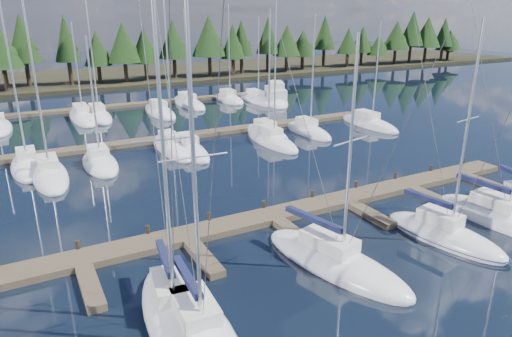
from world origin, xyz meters
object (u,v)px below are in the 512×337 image
front_sailboat_1 (199,333)px  front_sailboat_2 (173,309)px  front_sailboat_3 (334,261)px  motor_yacht_right (275,99)px  main_dock (276,219)px  front_sailboat_5 (500,218)px  front_sailboat_4 (443,235)px

front_sailboat_1 → front_sailboat_2: size_ratio=0.97×
front_sailboat_1 → front_sailboat_3: (8.60, 1.97, -0.02)m
front_sailboat_1 → front_sailboat_2: 2.08m
motor_yacht_right → main_dock: bearing=-120.3°
front_sailboat_1 → front_sailboat_3: size_ratio=1.14×
front_sailboat_5 → motor_yacht_right: bearing=79.7°
front_sailboat_3 → front_sailboat_5: (12.88, -0.70, 0.01)m
front_sailboat_2 → front_sailboat_3: front_sailboat_2 is taller
front_sailboat_4 → front_sailboat_5: size_ratio=0.95×
front_sailboat_3 → front_sailboat_4: front_sailboat_4 is taller
front_sailboat_2 → front_sailboat_5: (21.94, -0.76, -0.02)m
front_sailboat_2 → front_sailboat_5: bearing=-2.0°
front_sailboat_3 → motor_yacht_right: size_ratio=1.20×
front_sailboat_1 → front_sailboat_5: front_sailboat_1 is taller
front_sailboat_2 → front_sailboat_4: (16.74, -0.71, -0.02)m
front_sailboat_5 → front_sailboat_1: bearing=-176.6°
motor_yacht_right → front_sailboat_3: bearing=-116.4°
front_sailboat_2 → front_sailboat_4: size_ratio=1.12×
front_sailboat_3 → motor_yacht_right: (20.50, 41.29, 0.28)m
front_sailboat_1 → front_sailboat_5: size_ratio=1.03×
front_sailboat_4 → front_sailboat_3: bearing=175.2°
front_sailboat_5 → front_sailboat_2: bearing=178.0°
front_sailboat_4 → front_sailboat_5: front_sailboat_5 is taller
front_sailboat_1 → front_sailboat_3: bearing=12.9°
main_dock → front_sailboat_2: size_ratio=2.88×
front_sailboat_5 → main_dock: bearing=152.1°
front_sailboat_5 → motor_yacht_right: 42.68m
motor_yacht_right → front_sailboat_1: bearing=-123.9°
main_dock → front_sailboat_4: size_ratio=3.23×
front_sailboat_3 → front_sailboat_5: size_ratio=0.90×
front_sailboat_2 → motor_yacht_right: 50.73m
front_sailboat_2 → front_sailboat_5: 21.95m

